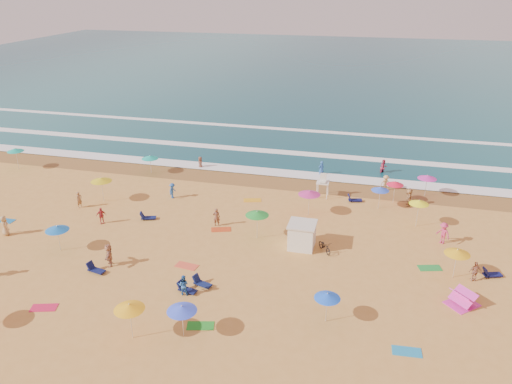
# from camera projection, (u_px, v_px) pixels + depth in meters

# --- Properties ---
(ground) EXTENTS (220.00, 220.00, 0.00)m
(ground) POSITION_uv_depth(u_px,v_px,m) (251.00, 237.00, 41.90)
(ground) COLOR gold
(ground) RESTS_ON ground
(ocean) EXTENTS (220.00, 140.00, 0.18)m
(ocean) POSITION_uv_depth(u_px,v_px,m) (342.00, 70.00, 116.64)
(ocean) COLOR #0C4756
(ocean) RESTS_ON ground
(wet_sand) EXTENTS (220.00, 220.00, 0.00)m
(wet_sand) POSITION_uv_depth(u_px,v_px,m) (281.00, 182.00, 53.02)
(wet_sand) COLOR olive
(wet_sand) RESTS_ON ground
(surf_foam) EXTENTS (200.00, 18.70, 0.05)m
(surf_foam) POSITION_uv_depth(u_px,v_px,m) (295.00, 155.00, 60.83)
(surf_foam) COLOR white
(surf_foam) RESTS_ON ground
(cabana) EXTENTS (2.00, 2.00, 2.00)m
(cabana) POSITION_uv_depth(u_px,v_px,m) (302.00, 236.00, 40.00)
(cabana) COLOR white
(cabana) RESTS_ON ground
(cabana_roof) EXTENTS (2.20, 2.20, 0.12)m
(cabana_roof) POSITION_uv_depth(u_px,v_px,m) (302.00, 224.00, 39.58)
(cabana_roof) COLOR silver
(cabana_roof) RESTS_ON cabana
(bicycle) EXTENTS (1.56, 1.82, 0.94)m
(bicycle) POSITION_uv_depth(u_px,v_px,m) (325.00, 246.00, 39.52)
(bicycle) COLOR black
(bicycle) RESTS_ON ground
(lifeguard_stand) EXTENTS (1.20, 1.20, 2.10)m
(lifeguard_stand) POSITION_uv_depth(u_px,v_px,m) (323.00, 187.00, 49.16)
(lifeguard_stand) COLOR white
(lifeguard_stand) RESTS_ON ground
(beach_umbrellas) EXTENTS (60.28, 29.98, 0.80)m
(beach_umbrellas) POSITION_uv_depth(u_px,v_px,m) (249.00, 212.00, 41.50)
(beach_umbrellas) COLOR blue
(beach_umbrellas) RESTS_ON ground
(loungers) EXTENTS (38.92, 19.04, 0.34)m
(loungers) POSITION_uv_depth(u_px,v_px,m) (331.00, 260.00, 38.23)
(loungers) COLOR #0F154B
(loungers) RESTS_ON ground
(towels) EXTENTS (51.02, 25.50, 0.03)m
(towels) POSITION_uv_depth(u_px,v_px,m) (284.00, 262.00, 38.26)
(towels) COLOR #D11A47
(towels) RESTS_ON ground
(beachgoers) EXTENTS (38.42, 29.49, 2.11)m
(beachgoers) POSITION_uv_depth(u_px,v_px,m) (258.00, 212.00, 44.56)
(beachgoers) COLOR brown
(beachgoers) RESTS_ON ground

